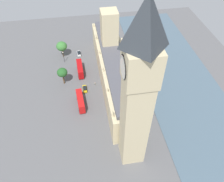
# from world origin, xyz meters

# --- Properties ---
(ground_plane) EXTENTS (136.02, 136.02, 0.00)m
(ground_plane) POSITION_xyz_m (0.00, 0.00, 0.00)
(ground_plane) COLOR #565659
(river_thames) EXTENTS (33.94, 122.41, 0.25)m
(river_thames) POSITION_xyz_m (-32.34, 0.00, 0.12)
(river_thames) COLOR #475B6B
(river_thames) RESTS_ON ground
(parliament_building) EXTENTS (12.11, 66.02, 29.25)m
(parliament_building) POSITION_xyz_m (-1.99, -1.46, 7.85)
(parliament_building) COLOR #CCBA8E
(parliament_building) RESTS_ON ground
(clock_tower) EXTENTS (8.35, 8.35, 57.48)m
(clock_tower) POSITION_xyz_m (-1.56, 37.44, 29.74)
(clock_tower) COLOR #CCBA8E
(clock_tower) RESTS_ON ground
(car_white_under_trees) EXTENTS (1.99, 4.55, 1.74)m
(car_white_under_trees) POSITION_xyz_m (12.68, -23.96, 0.89)
(car_white_under_trees) COLOR silver
(car_white_under_trees) RESTS_ON ground
(double_decker_bus_far_end) EXTENTS (2.86, 10.56, 4.75)m
(double_decker_bus_far_end) POSITION_xyz_m (12.89, -8.96, 2.63)
(double_decker_bus_far_end) COLOR #B20C0F
(double_decker_bus_far_end) RESTS_ON ground
(car_yellow_cab_midblock) EXTENTS (1.86, 4.41, 1.74)m
(car_yellow_cab_midblock) POSITION_xyz_m (11.77, 3.26, 0.89)
(car_yellow_cab_midblock) COLOR gold
(car_yellow_cab_midblock) RESTS_ON ground
(double_decker_bus_kerbside) EXTENTS (3.22, 10.64, 4.75)m
(double_decker_bus_kerbside) POSITION_xyz_m (14.09, 11.91, 2.63)
(double_decker_bus_kerbside) COLOR red
(double_decker_bus_kerbside) RESTS_ON ground
(pedestrian_opposite_hall) EXTENTS (0.61, 0.63, 1.50)m
(pedestrian_opposite_hall) POSITION_xyz_m (6.81, 0.53, 0.68)
(pedestrian_opposite_hall) COLOR gray
(pedestrian_opposite_hall) RESTS_ON ground
(plane_tree_near_tower) EXTENTS (4.64, 4.64, 8.65)m
(plane_tree_near_tower) POSITION_xyz_m (20.82, -2.84, 6.60)
(plane_tree_near_tower) COLOR brown
(plane_tree_near_tower) RESTS_ON ground
(plane_tree_leading) EXTENTS (5.47, 5.47, 8.68)m
(plane_tree_leading) POSITION_xyz_m (20.90, -23.96, 6.31)
(plane_tree_leading) COLOR brown
(plane_tree_leading) RESTS_ON ground
(street_lamp_trailing) EXTENTS (0.56, 0.56, 6.30)m
(street_lamp_trailing) POSITION_xyz_m (20.42, -18.97, 4.40)
(street_lamp_trailing) COLOR black
(street_lamp_trailing) RESTS_ON ground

